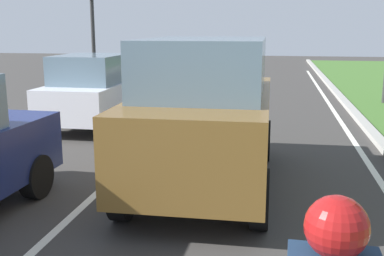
% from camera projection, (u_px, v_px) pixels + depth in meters
% --- Properties ---
extents(ground_plane, '(60.00, 60.00, 0.00)m').
position_uv_depth(ground_plane, '(199.00, 126.00, 11.89)').
color(ground_plane, '#383533').
extents(lane_line_center, '(0.12, 32.00, 0.01)m').
position_uv_depth(lane_line_center, '(172.00, 125.00, 12.01)').
color(lane_line_center, silver).
rests_on(lane_line_center, ground).
extents(lane_line_right_edge, '(0.12, 32.00, 0.01)m').
position_uv_depth(lane_line_right_edge, '(347.00, 131.00, 11.27)').
color(lane_line_right_edge, silver).
rests_on(lane_line_right_edge, ground).
extents(curb_right, '(0.24, 48.00, 0.12)m').
position_uv_depth(curb_right, '(369.00, 130.00, 11.17)').
color(curb_right, '#9E9B93').
rests_on(curb_right, ground).
extents(car_suv_ahead, '(2.01, 4.52, 2.28)m').
position_uv_depth(car_suv_ahead, '(206.00, 112.00, 7.18)').
color(car_suv_ahead, brown).
rests_on(car_suv_ahead, ground).
extents(car_hatchback_far, '(1.77, 3.72, 1.78)m').
position_uv_depth(car_hatchback_far, '(95.00, 91.00, 11.75)').
color(car_hatchback_far, silver).
rests_on(car_hatchback_far, ground).
extents(traffic_light_overhead_left, '(0.32, 0.50, 4.65)m').
position_uv_depth(traffic_light_overhead_left, '(91.00, 7.00, 17.01)').
color(traffic_light_overhead_left, '#2D2D2D').
rests_on(traffic_light_overhead_left, ground).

